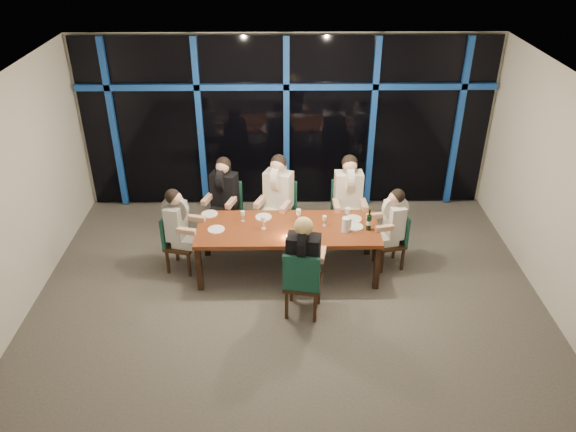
{
  "coord_description": "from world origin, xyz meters",
  "views": [
    {
      "loc": [
        -0.08,
        -6.05,
        4.87
      ],
      "look_at": [
        0.0,
        0.6,
        1.05
      ],
      "focal_mm": 35.0,
      "sensor_mm": 36.0,
      "label": 1
    }
  ],
  "objects_px": {
    "chair_far_mid": "(280,208)",
    "diner_far_mid": "(277,188)",
    "diner_far_right": "(349,188)",
    "diner_near_mid": "(304,251)",
    "chair_near_mid": "(302,281)",
    "diner_far_left": "(223,188)",
    "chair_far_left": "(227,207)",
    "wine_bottle": "(369,222)",
    "dining_table": "(288,231)",
    "chair_end_left": "(176,239)",
    "water_pitcher": "(346,225)",
    "diner_end_right": "(392,217)",
    "chair_end_right": "(395,237)",
    "chair_far_right": "(347,209)",
    "diner_end_left": "(178,219)"
  },
  "relations": [
    {
      "from": "chair_far_left",
      "to": "diner_far_mid",
      "type": "xyz_separation_m",
      "value": [
        0.82,
        -0.19,
        0.43
      ]
    },
    {
      "from": "dining_table",
      "to": "chair_end_left",
      "type": "distance_m",
      "value": 1.65
    },
    {
      "from": "diner_end_right",
      "to": "wine_bottle",
      "type": "height_order",
      "value": "diner_end_right"
    },
    {
      "from": "chair_far_left",
      "to": "chair_end_right",
      "type": "xyz_separation_m",
      "value": [
        2.54,
        -0.87,
        -0.05
      ]
    },
    {
      "from": "chair_far_left",
      "to": "chair_end_left",
      "type": "height_order",
      "value": "chair_far_left"
    },
    {
      "from": "chair_near_mid",
      "to": "diner_near_mid",
      "type": "bearing_deg",
      "value": -90.0
    },
    {
      "from": "chair_far_right",
      "to": "diner_end_right",
      "type": "height_order",
      "value": "diner_end_right"
    },
    {
      "from": "chair_far_right",
      "to": "chair_near_mid",
      "type": "height_order",
      "value": "chair_far_right"
    },
    {
      "from": "chair_end_left",
      "to": "diner_near_mid",
      "type": "height_order",
      "value": "diner_near_mid"
    },
    {
      "from": "wine_bottle",
      "to": "chair_near_mid",
      "type": "bearing_deg",
      "value": -135.54
    },
    {
      "from": "chair_near_mid",
      "to": "diner_end_right",
      "type": "distance_m",
      "value": 1.77
    },
    {
      "from": "diner_far_right",
      "to": "diner_end_left",
      "type": "height_order",
      "value": "diner_far_right"
    },
    {
      "from": "diner_far_mid",
      "to": "diner_end_left",
      "type": "bearing_deg",
      "value": -131.26
    },
    {
      "from": "diner_end_right",
      "to": "diner_near_mid",
      "type": "bearing_deg",
      "value": -63.88
    },
    {
      "from": "diner_far_left",
      "to": "diner_far_right",
      "type": "relative_size",
      "value": 0.94
    },
    {
      "from": "diner_far_right",
      "to": "diner_far_left",
      "type": "bearing_deg",
      "value": 173.4
    },
    {
      "from": "diner_far_left",
      "to": "chair_near_mid",
      "type": "bearing_deg",
      "value": -41.85
    },
    {
      "from": "dining_table",
      "to": "chair_end_left",
      "type": "relative_size",
      "value": 2.89
    },
    {
      "from": "chair_end_left",
      "to": "water_pitcher",
      "type": "distance_m",
      "value": 2.49
    },
    {
      "from": "diner_far_mid",
      "to": "wine_bottle",
      "type": "relative_size",
      "value": 3.12
    },
    {
      "from": "diner_far_left",
      "to": "wine_bottle",
      "type": "relative_size",
      "value": 2.94
    },
    {
      "from": "diner_far_right",
      "to": "wine_bottle",
      "type": "distance_m",
      "value": 0.88
    },
    {
      "from": "chair_far_mid",
      "to": "chair_near_mid",
      "type": "bearing_deg",
      "value": -59.91
    },
    {
      "from": "chair_far_mid",
      "to": "wine_bottle",
      "type": "distance_m",
      "value": 1.61
    },
    {
      "from": "diner_end_right",
      "to": "wine_bottle",
      "type": "distance_m",
      "value": 0.42
    },
    {
      "from": "chair_end_right",
      "to": "wine_bottle",
      "type": "xyz_separation_m",
      "value": [
        -0.44,
        -0.21,
        0.38
      ]
    },
    {
      "from": "chair_end_left",
      "to": "diner_end_left",
      "type": "relative_size",
      "value": 1.03
    },
    {
      "from": "chair_far_mid",
      "to": "chair_end_left",
      "type": "xyz_separation_m",
      "value": [
        -1.52,
        -0.79,
        -0.07
      ]
    },
    {
      "from": "chair_far_mid",
      "to": "chair_end_right",
      "type": "height_order",
      "value": "chair_far_mid"
    },
    {
      "from": "diner_end_right",
      "to": "diner_near_mid",
      "type": "height_order",
      "value": "diner_near_mid"
    },
    {
      "from": "diner_far_mid",
      "to": "water_pitcher",
      "type": "bearing_deg",
      "value": -22.51
    },
    {
      "from": "diner_end_right",
      "to": "chair_end_right",
      "type": "bearing_deg",
      "value": 90.0
    },
    {
      "from": "chair_end_right",
      "to": "diner_end_right",
      "type": "relative_size",
      "value": 1.03
    },
    {
      "from": "diner_end_left",
      "to": "wine_bottle",
      "type": "relative_size",
      "value": 2.75
    },
    {
      "from": "chair_far_left",
      "to": "diner_far_left",
      "type": "bearing_deg",
      "value": -90.0
    },
    {
      "from": "diner_end_left",
      "to": "chair_far_mid",
      "type": "bearing_deg",
      "value": -46.52
    },
    {
      "from": "chair_far_mid",
      "to": "diner_far_right",
      "type": "distance_m",
      "value": 1.14
    },
    {
      "from": "chair_far_left",
      "to": "chair_near_mid",
      "type": "bearing_deg",
      "value": -43.35
    },
    {
      "from": "chair_far_mid",
      "to": "dining_table",
      "type": "bearing_deg",
      "value": -61.06
    },
    {
      "from": "dining_table",
      "to": "chair_near_mid",
      "type": "bearing_deg",
      "value": -80.33
    },
    {
      "from": "chair_far_mid",
      "to": "diner_far_mid",
      "type": "height_order",
      "value": "diner_far_mid"
    },
    {
      "from": "diner_far_left",
      "to": "water_pitcher",
      "type": "bearing_deg",
      "value": -12.74
    },
    {
      "from": "chair_far_mid",
      "to": "diner_near_mid",
      "type": "relative_size",
      "value": 1.04
    },
    {
      "from": "chair_far_mid",
      "to": "chair_end_right",
      "type": "relative_size",
      "value": 1.17
    },
    {
      "from": "diner_far_left",
      "to": "diner_end_left",
      "type": "height_order",
      "value": "diner_far_left"
    },
    {
      "from": "diner_near_mid",
      "to": "chair_far_left",
      "type": "bearing_deg",
      "value": -48.52
    },
    {
      "from": "chair_near_mid",
      "to": "chair_far_right",
      "type": "bearing_deg",
      "value": -101.33
    },
    {
      "from": "diner_far_right",
      "to": "diner_near_mid",
      "type": "height_order",
      "value": "diner_far_right"
    },
    {
      "from": "diner_far_mid",
      "to": "water_pitcher",
      "type": "xyz_separation_m",
      "value": [
        0.96,
        -0.93,
        -0.11
      ]
    },
    {
      "from": "diner_end_left",
      "to": "chair_far_right",
      "type": "bearing_deg",
      "value": -58.36
    }
  ]
}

